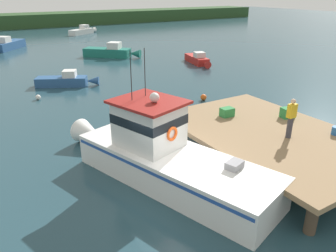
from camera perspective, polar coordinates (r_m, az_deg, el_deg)
ground_plane at (r=12.38m, az=1.02°, el=-10.72°), size 200.00×200.00×0.00m
dock at (r=14.72m, az=17.01°, el=-1.37°), size 6.00×9.00×1.20m
main_fishing_boat at (r=12.55m, az=-1.06°, el=-4.90°), size 4.83×9.89×4.80m
crate_single_by_cleat at (r=15.90m, az=10.07°, el=2.35°), size 0.62×0.47×0.41m
crate_stack_mid_dock at (r=16.46m, az=19.81°, el=2.17°), size 0.68×0.55×0.48m
bait_bucket at (r=15.33m, az=26.78°, el=-0.72°), size 0.32×0.32×0.34m
deckhand_by_the_boat at (r=14.04m, az=20.31°, el=1.38°), size 0.36×0.22×1.63m
moored_boat_far_right at (r=36.89m, az=-9.73°, el=12.40°), size 5.29×5.15×1.57m
moored_boat_far_left at (r=33.20m, az=5.14°, el=11.28°), size 1.97×4.64×1.16m
moored_boat_near_channel at (r=45.19m, az=-25.94°, el=12.35°), size 4.95×5.69×1.61m
moored_boat_mid_harbor at (r=57.39m, az=-14.34°, el=15.49°), size 5.34×3.89×1.42m
moored_boat_outer_mooring at (r=26.34m, az=-17.07°, el=7.46°), size 4.51×2.92×1.17m
mooring_buoy_spare_mooring at (r=23.57m, az=-21.36°, el=4.61°), size 0.34×0.34×0.34m
mooring_buoy_inshore at (r=21.97m, az=6.10°, el=4.91°), size 0.40×0.40×0.40m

